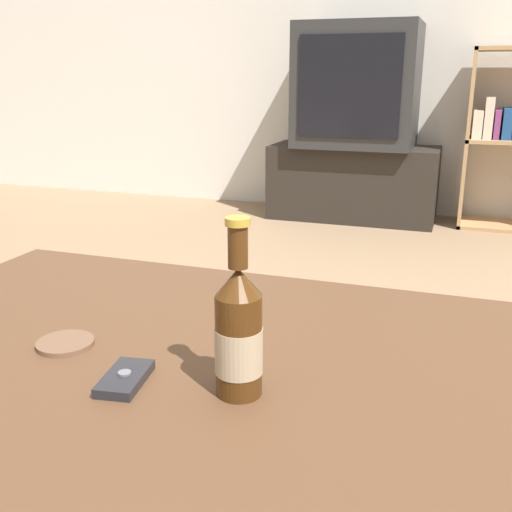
# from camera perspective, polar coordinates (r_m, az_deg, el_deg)

# --- Properties ---
(coffee_table) EXTENTS (1.29, 0.78, 0.42)m
(coffee_table) POSITION_cam_1_polar(r_m,az_deg,el_deg) (0.96, -3.82, -12.24)
(coffee_table) COLOR brown
(coffee_table) RESTS_ON ground_plane
(tv_stand) EXTENTS (0.97, 0.40, 0.43)m
(tv_stand) POSITION_cam_1_polar(r_m,az_deg,el_deg) (3.63, 9.22, 6.92)
(tv_stand) COLOR #28231E
(tv_stand) RESTS_ON ground_plane
(television) EXTENTS (0.66, 0.52, 0.68)m
(television) POSITION_cam_1_polar(r_m,az_deg,el_deg) (3.57, 9.64, 15.69)
(television) COLOR #2D2D2D
(television) RESTS_ON tv_stand
(bookshelf) EXTENTS (0.50, 0.30, 0.97)m
(bookshelf) POSITION_cam_1_polar(r_m,az_deg,el_deg) (3.60, 22.98, 10.55)
(bookshelf) COLOR tan
(bookshelf) RESTS_ON ground_plane
(beer_bottle) EXTENTS (0.06, 0.06, 0.24)m
(beer_bottle) POSITION_cam_1_polar(r_m,az_deg,el_deg) (0.80, -1.66, -7.33)
(beer_bottle) COLOR #47280F
(beer_bottle) RESTS_ON coffee_table
(cell_phone) EXTENTS (0.07, 0.11, 0.02)m
(cell_phone) POSITION_cam_1_polar(r_m,az_deg,el_deg) (0.87, -12.38, -11.31)
(cell_phone) COLOR #232328
(cell_phone) RESTS_ON coffee_table
(coaster) EXTENTS (0.09, 0.09, 0.01)m
(coaster) POSITION_cam_1_polar(r_m,az_deg,el_deg) (1.01, -17.71, -7.92)
(coaster) COLOR brown
(coaster) RESTS_ON coffee_table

